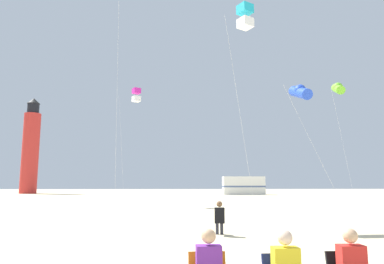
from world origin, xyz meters
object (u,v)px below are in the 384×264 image
(kite_flyer_standing, at_px, (220,217))
(kite_box_cyan, at_px, (245,17))
(lighthouse_distant, at_px, (31,148))
(kite_tube_blue, at_px, (300,92))
(kite_tube_lime, at_px, (338,88))
(rv_van_white, at_px, (243,186))
(kite_box_magenta, at_px, (136,95))

(kite_flyer_standing, distance_m, kite_box_cyan, 9.71)
(lighthouse_distant, bearing_deg, kite_tube_blue, -50.27)
(kite_tube_lime, height_order, rv_van_white, kite_tube_lime)
(kite_tube_blue, distance_m, kite_box_cyan, 8.13)
(kite_tube_blue, xyz_separation_m, rv_van_white, (2.43, 33.04, -6.25))
(kite_flyer_standing, bearing_deg, kite_tube_lime, -122.20)
(kite_tube_lime, bearing_deg, kite_box_magenta, 175.55)
(kite_tube_blue, relative_size, kite_box_cyan, 0.82)
(kite_flyer_standing, height_order, kite_box_cyan, kite_box_cyan)
(kite_tube_blue, bearing_deg, kite_flyer_standing, -124.39)
(kite_box_magenta, xyz_separation_m, rv_van_white, (13.87, 25.88, -7.73))
(kite_box_magenta, xyz_separation_m, lighthouse_distant, (-22.15, 33.27, -1.28))
(kite_box_magenta, bearing_deg, lighthouse_distant, 123.66)
(kite_flyer_standing, height_order, kite_box_magenta, kite_box_magenta)
(kite_box_cyan, height_order, lighthouse_distant, lighthouse_distant)
(kite_box_magenta, height_order, lighthouse_distant, lighthouse_distant)
(kite_flyer_standing, height_order, lighthouse_distant, lighthouse_distant)
(kite_tube_lime, relative_size, lighthouse_distant, 0.61)
(kite_box_cyan, distance_m, rv_van_white, 40.80)
(kite_flyer_standing, relative_size, kite_box_magenta, 0.12)
(kite_box_magenta, bearing_deg, rv_van_white, 61.81)
(kite_box_magenta, relative_size, kite_tube_lime, 0.95)
(kite_tube_blue, height_order, kite_box_magenta, kite_box_magenta)
(kite_tube_lime, xyz_separation_m, lighthouse_distant, (-38.94, 34.58, -1.71))
(kite_flyer_standing, bearing_deg, lighthouse_distant, -56.04)
(kite_tube_blue, xyz_separation_m, kite_tube_lime, (5.35, 5.85, 1.91))
(kite_flyer_standing, xyz_separation_m, rv_van_white, (8.94, 42.54, 0.78))
(lighthouse_distant, bearing_deg, kite_tube_lime, -41.60)
(kite_flyer_standing, relative_size, rv_van_white, 0.18)
(kite_flyer_standing, relative_size, kite_tube_blue, 0.14)
(kite_flyer_standing, distance_m, kite_tube_blue, 13.49)
(kite_tube_blue, relative_size, rv_van_white, 1.29)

